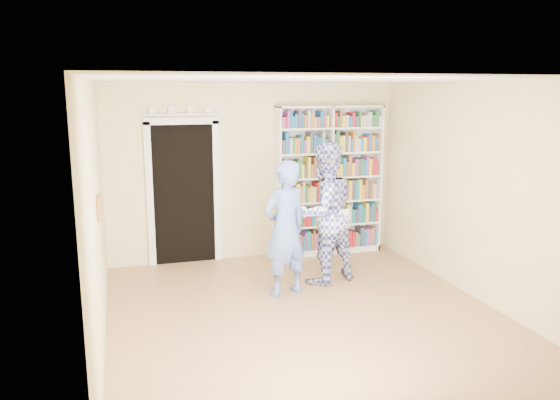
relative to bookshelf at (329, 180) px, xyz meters
name	(u,v)px	position (x,y,z in m)	size (l,w,h in m)	color
floor	(307,317)	(-1.17, -2.34, -1.19)	(5.00, 5.00, 0.00)	#A87751
ceiling	(310,80)	(-1.17, -2.34, 1.51)	(5.00, 5.00, 0.00)	white
wall_back	(255,172)	(-1.17, 0.16, 0.16)	(4.50, 4.50, 0.00)	beige
wall_left	(97,217)	(-3.42, -2.34, 0.16)	(5.00, 5.00, 0.00)	beige
wall_right	(480,193)	(1.08, -2.34, 0.16)	(5.00, 5.00, 0.00)	beige
bookshelf	(329,180)	(0.00, 0.00, 0.00)	(1.71, 0.32, 2.36)	white
doorway	(184,186)	(-2.27, 0.13, -0.01)	(1.10, 0.08, 2.43)	black
wall_art	(99,208)	(-3.40, -2.14, 0.21)	(0.03, 0.25, 0.25)	brown
man_blue	(285,229)	(-1.21, -1.57, -0.32)	(0.64, 0.42, 1.75)	#5976C7
man_plaid	(324,213)	(-0.56, -1.26, -0.23)	(0.93, 0.73, 1.92)	#333E9E
paper_sheet	(343,219)	(-0.38, -1.49, -0.27)	(0.19, 0.01, 0.27)	white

